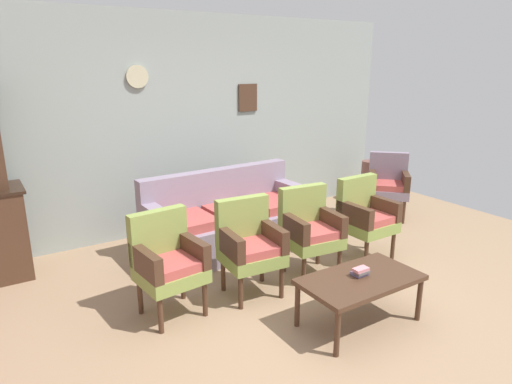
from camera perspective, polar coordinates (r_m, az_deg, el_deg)
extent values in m
plane|color=#997A5B|center=(4.15, 7.49, -14.71)|extent=(7.68, 7.68, 0.00)
cube|color=#939E99|center=(5.87, -8.85, 8.40)|extent=(6.40, 0.06, 2.70)
cube|color=#472D1E|center=(6.21, -1.04, 11.79)|extent=(0.28, 0.02, 0.36)
cylinder|color=beige|center=(5.56, -14.72, 13.87)|extent=(0.26, 0.03, 0.26)
cube|color=gray|center=(5.28, -3.09, -5.08)|extent=(1.97, 0.88, 0.42)
cube|color=gray|center=(5.40, -4.96, 0.39)|extent=(1.94, 0.24, 0.48)
cube|color=gray|center=(5.67, 4.51, -0.10)|extent=(0.19, 0.81, 0.24)
cube|color=gray|center=(4.79, -12.24, -3.49)|extent=(0.19, 0.81, 0.24)
cube|color=#B74C47|center=(5.47, 2.14, -1.44)|extent=(0.53, 0.58, 0.10)
cube|color=#B74C47|center=(5.16, -2.90, -2.52)|extent=(0.53, 0.58, 0.10)
cube|color=#B74C47|center=(4.90, -8.53, -3.71)|extent=(0.53, 0.58, 0.10)
cube|color=#849947|center=(3.97, -10.64, -10.16)|extent=(0.57, 0.53, 0.12)
cube|color=#B74C47|center=(3.91, -10.57, -9.09)|extent=(0.48, 0.45, 0.10)
cube|color=#849947|center=(4.02, -12.21, -5.40)|extent=(0.53, 0.15, 0.46)
cube|color=#472D1E|center=(3.99, -7.97, -7.18)|extent=(0.13, 0.49, 0.22)
cube|color=#472D1E|center=(3.81, -13.72, -8.67)|extent=(0.13, 0.49, 0.22)
cylinder|color=#472D1E|center=(4.01, -6.45, -13.20)|extent=(0.04, 0.04, 0.32)
cylinder|color=#472D1E|center=(3.84, -11.94, -14.92)|extent=(0.04, 0.04, 0.32)
cylinder|color=#472D1E|center=(4.30, -9.20, -11.17)|extent=(0.04, 0.04, 0.32)
cylinder|color=#472D1E|center=(4.14, -14.38, -12.64)|extent=(0.04, 0.04, 0.32)
cube|color=#849947|center=(4.23, -0.52, -8.16)|extent=(0.56, 0.52, 0.12)
cube|color=#B74C47|center=(4.17, -0.40, -7.13)|extent=(0.47, 0.44, 0.10)
cube|color=#849947|center=(4.28, -1.76, -3.64)|extent=(0.53, 0.14, 0.46)
cube|color=#472D1E|center=(4.26, 2.11, -5.50)|extent=(0.12, 0.48, 0.22)
cube|color=#472D1E|center=(4.07, -3.30, -6.56)|extent=(0.12, 0.48, 0.22)
cylinder|color=#472D1E|center=(4.27, 3.24, -11.23)|extent=(0.04, 0.04, 0.32)
cylinder|color=#472D1E|center=(4.09, -1.94, -12.50)|extent=(0.04, 0.04, 0.32)
cylinder|color=#472D1E|center=(4.56, 0.75, -9.31)|extent=(0.04, 0.04, 0.32)
cylinder|color=#472D1E|center=(4.39, -4.15, -10.38)|extent=(0.04, 0.04, 0.32)
cube|color=#849947|center=(4.63, 7.07, -6.04)|extent=(0.57, 0.53, 0.12)
cube|color=#B74C47|center=(4.58, 7.24, -5.08)|extent=(0.48, 0.45, 0.10)
cube|color=#849947|center=(4.69, 5.85, -1.95)|extent=(0.53, 0.16, 0.46)
cube|color=#472D1E|center=(4.69, 9.39, -3.63)|extent=(0.13, 0.49, 0.22)
cube|color=#472D1E|center=(4.46, 4.77, -4.52)|extent=(0.13, 0.49, 0.22)
cylinder|color=#472D1E|center=(4.69, 10.43, -8.83)|extent=(0.04, 0.04, 0.32)
cylinder|color=#472D1E|center=(4.47, 6.04, -9.94)|extent=(0.04, 0.04, 0.32)
cylinder|color=#472D1E|center=(4.97, 7.81, -7.23)|extent=(0.04, 0.04, 0.32)
cylinder|color=#472D1E|center=(4.76, 3.58, -8.18)|extent=(0.04, 0.04, 0.32)
cube|color=#849947|center=(5.14, 13.91, -4.16)|extent=(0.53, 0.49, 0.12)
cube|color=#B74C47|center=(5.09, 14.15, -3.27)|extent=(0.45, 0.42, 0.10)
cube|color=#849947|center=(5.17, 12.51, -0.53)|extent=(0.52, 0.11, 0.46)
cube|color=#472D1E|center=(5.24, 15.67, -1.91)|extent=(0.09, 0.48, 0.22)
cube|color=#472D1E|center=(4.93, 12.31, -2.82)|extent=(0.09, 0.48, 0.22)
cylinder|color=#472D1E|center=(5.25, 16.84, -6.51)|extent=(0.04, 0.04, 0.32)
cylinder|color=#472D1E|center=(4.95, 13.70, -7.65)|extent=(0.04, 0.04, 0.32)
cylinder|color=#472D1E|center=(5.48, 13.79, -5.32)|extent=(0.04, 0.04, 0.32)
cylinder|color=#472D1E|center=(5.19, 10.62, -6.33)|extent=(0.04, 0.04, 0.32)
cube|color=gray|center=(6.53, 16.25, 0.02)|extent=(0.71, 0.71, 0.12)
cube|color=#B74C47|center=(6.49, 16.32, 0.73)|extent=(0.60, 0.60, 0.10)
cube|color=gray|center=(6.65, 16.31, 2.88)|extent=(0.44, 0.43, 0.46)
cube|color=#472D1E|center=(6.51, 18.29, 1.35)|extent=(0.39, 0.40, 0.22)
cube|color=#472D1E|center=(6.47, 14.43, 1.57)|extent=(0.39, 0.40, 0.22)
cylinder|color=#472D1E|center=(6.44, 18.09, -2.43)|extent=(0.04, 0.04, 0.32)
cylinder|color=#472D1E|center=(6.39, 14.35, -2.24)|extent=(0.04, 0.04, 0.32)
cylinder|color=#472D1E|center=(6.80, 17.74, -1.43)|extent=(0.04, 0.04, 0.32)
cylinder|color=#472D1E|center=(6.76, 14.21, -1.24)|extent=(0.04, 0.04, 0.32)
cube|color=#472D1E|center=(3.87, 13.02, -10.68)|extent=(1.00, 0.56, 0.04)
cylinder|color=#472D1E|center=(3.85, 5.22, -14.00)|extent=(0.04, 0.04, 0.38)
cylinder|color=#472D1E|center=(4.41, 14.88, -10.36)|extent=(0.04, 0.04, 0.38)
cylinder|color=#472D1E|center=(3.54, 10.18, -17.13)|extent=(0.04, 0.04, 0.38)
cylinder|color=#472D1E|center=(4.15, 19.84, -12.62)|extent=(0.04, 0.04, 0.38)
cube|color=slate|center=(3.90, 12.90, -9.96)|extent=(0.12, 0.10, 0.02)
cube|color=#65605F|center=(3.87, 13.16, -9.79)|extent=(0.13, 0.07, 0.02)
cube|color=#D8858D|center=(3.85, 13.04, -9.47)|extent=(0.13, 0.08, 0.03)
cylinder|color=brown|center=(7.33, 13.96, 1.39)|extent=(0.24, 0.24, 0.63)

